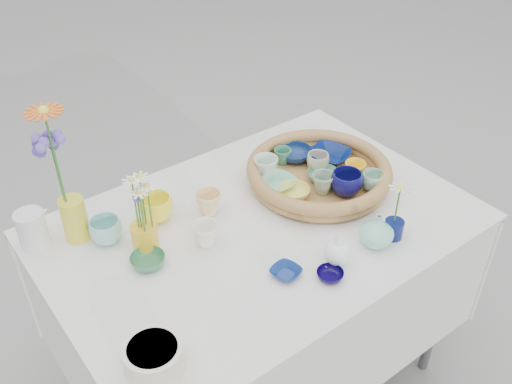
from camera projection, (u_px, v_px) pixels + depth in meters
ground at (259, 378)px, 2.17m from camera, size 80.00×80.00×0.00m
display_table at (259, 378)px, 2.17m from camera, size 1.26×0.86×0.77m
wicker_tray at (319, 173)px, 1.86m from camera, size 0.47×0.47×0.08m
tray_ceramic_0 at (295, 154)px, 1.96m from camera, size 0.15×0.15×0.04m
tray_ceramic_1 at (330, 155)px, 1.96m from camera, size 0.17×0.17×0.03m
tray_ceramic_2 at (355, 171)px, 1.85m from camera, size 0.08×0.08×0.06m
tray_ceramic_3 at (323, 176)px, 1.86m from camera, size 0.12×0.12×0.03m
tray_ceramic_4 at (323, 183)px, 1.79m from camera, size 0.08×0.08×0.07m
tray_ceramic_5 at (278, 183)px, 1.83m from camera, size 0.13×0.13×0.03m
tray_ceramic_6 at (266, 168)px, 1.86m from camera, size 0.09×0.09×0.07m
tray_ceramic_7 at (318, 162)px, 1.90m from camera, size 0.09×0.09×0.06m
tray_ceramic_8 at (309, 142)px, 2.03m from camera, size 0.11×0.11×0.03m
tray_ceramic_9 at (346, 183)px, 1.78m from camera, size 0.12×0.12×0.08m
tray_ceramic_10 at (294, 192)px, 1.79m from camera, size 0.13×0.13×0.03m
tray_ceramic_11 at (373, 181)px, 1.81m from camera, size 0.08×0.08×0.06m
tray_ceramic_12 at (283, 156)px, 1.93m from camera, size 0.06×0.06×0.05m
loose_ceramic_0 at (156, 208)px, 1.71m from camera, size 0.12×0.12×0.08m
loose_ceramic_1 at (209, 203)px, 1.74m from camera, size 0.10×0.10×0.07m
loose_ceramic_2 at (148, 261)px, 1.56m from camera, size 0.10×0.10×0.03m
loose_ceramic_3 at (206, 234)px, 1.62m from camera, size 0.10×0.10×0.07m
loose_ceramic_4 at (286, 272)px, 1.53m from camera, size 0.10×0.10×0.02m
loose_ceramic_5 at (106, 231)px, 1.63m from camera, size 0.12×0.12×0.07m
loose_ceramic_6 at (330, 275)px, 1.52m from camera, size 0.09×0.09×0.02m
fluted_bowl at (154, 358)px, 1.28m from camera, size 0.18×0.18×0.07m
bud_vase_paleblue at (338, 247)px, 1.54m from camera, size 0.08×0.08×0.12m
bud_vase_seafoam at (377, 230)px, 1.61m from camera, size 0.11×0.11×0.10m
bud_vase_cobalt at (394, 229)px, 1.65m from camera, size 0.07×0.07×0.06m
single_daisy at (397, 205)px, 1.60m from camera, size 0.10×0.10×0.13m
tall_vase_yellow at (75, 219)px, 1.62m from camera, size 0.08×0.08×0.14m
gerbera at (55, 159)px, 1.49m from camera, size 0.12×0.12×0.30m
hydrangea at (58, 172)px, 1.53m from camera, size 0.09×0.09×0.25m
white_pitcher at (32, 229)px, 1.61m from camera, size 0.13×0.10×0.11m
daisy_cup at (145, 237)px, 1.60m from camera, size 0.09×0.09×0.08m
daisy_posy at (140, 204)px, 1.53m from camera, size 0.10×0.10×0.16m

